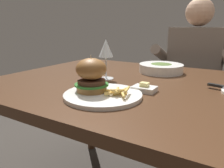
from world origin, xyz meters
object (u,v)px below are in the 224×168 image
(main_plate, at_px, (103,95))
(diner_person, at_px, (193,85))
(burger_sandwich, at_px, (91,75))
(wine_glass, at_px, (106,50))
(butter_dish, at_px, (144,88))
(soup_bowl, at_px, (161,68))

(main_plate, relative_size, diner_person, 0.24)
(burger_sandwich, distance_m, wine_glass, 0.26)
(butter_dish, bearing_deg, wine_glass, 157.21)
(burger_sandwich, bearing_deg, diner_person, 80.49)
(wine_glass, distance_m, soup_bowl, 0.35)
(main_plate, bearing_deg, soup_bowl, 85.84)
(wine_glass, xyz_separation_m, soup_bowl, (0.18, 0.28, -0.11))
(wine_glass, relative_size, diner_person, 0.16)
(wine_glass, bearing_deg, diner_person, 71.73)
(main_plate, xyz_separation_m, soup_bowl, (0.04, 0.52, 0.02))
(soup_bowl, height_order, diner_person, diner_person)
(wine_glass, height_order, soup_bowl, wine_glass)
(main_plate, height_order, diner_person, diner_person)
(diner_person, bearing_deg, burger_sandwich, -99.51)
(burger_sandwich, bearing_deg, butter_dish, 42.46)
(wine_glass, bearing_deg, butter_dish, -22.79)
(butter_dish, bearing_deg, soup_bowl, 99.29)
(butter_dish, relative_size, diner_person, 0.08)
(butter_dish, xyz_separation_m, diner_person, (0.02, 0.89, -0.19))
(burger_sandwich, bearing_deg, main_plate, -2.02)
(butter_dish, bearing_deg, diner_person, 88.65)
(wine_glass, bearing_deg, burger_sandwich, -69.70)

